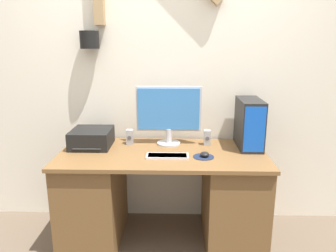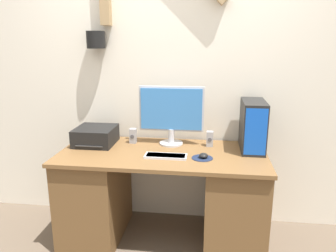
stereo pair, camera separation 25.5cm
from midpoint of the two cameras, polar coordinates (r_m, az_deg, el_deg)
wall_back at (r=2.91m, az=2.64°, el=9.19°), size 6.40×0.21×3.02m
desk at (r=2.76m, az=1.76°, el=-11.99°), size 1.64×0.76×0.78m
monitor at (r=2.74m, az=3.25°, el=2.38°), size 0.55×0.20×0.50m
keyboard at (r=2.50m, az=2.54°, el=-5.29°), size 0.32×0.12×0.02m
mousepad at (r=2.51m, az=8.89°, el=-5.58°), size 0.16×0.16×0.00m
mouse at (r=2.50m, az=9.10°, el=-5.16°), size 0.07×0.08×0.04m
computer_tower at (r=2.74m, az=17.16°, el=0.01°), size 0.18×0.39×0.40m
printer at (r=2.84m, az=-10.01°, el=-1.74°), size 0.33×0.34×0.15m
speaker_left at (r=2.83m, az=-3.57°, el=-1.75°), size 0.06×0.06×0.13m
speaker_right at (r=2.78m, az=9.90°, el=-2.26°), size 0.06×0.06×0.13m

